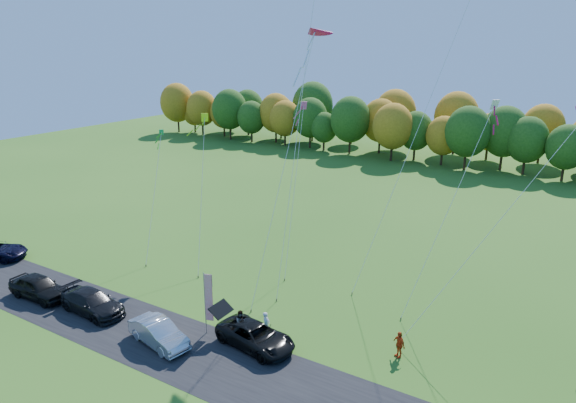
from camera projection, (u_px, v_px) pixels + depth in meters
The scene contains 19 objects.
ground at pixel (241, 326), 33.85m from camera, with size 160.00×160.00×0.00m, color #2B5917.
asphalt_strip at pixel (201, 356), 30.58m from camera, with size 90.00×6.00×0.01m, color black.
tree_line at pixel (454, 165), 78.72m from camera, with size 116.00×12.00×10.00m, color #1E4711, non-canonical shape.
black_suv at pixel (255, 336), 31.31m from camera, with size 2.42×5.24×1.46m, color black.
silver_sedan at pixel (159, 333), 31.58m from camera, with size 1.60×4.59×1.51m, color silver.
dark_truck_a at pixel (92, 302), 35.30m from camera, with size 2.15×5.29×1.54m, color black.
dark_truck_b at pixel (39, 287), 37.34m from camera, with size 2.00×4.98×1.70m, color black.
person_tailgate_a at pixel (266, 325), 32.31m from camera, with size 0.63×0.41×1.72m, color silver.
person_tailgate_b at pixel (241, 323), 32.46m from camera, with size 0.85×0.66×1.75m, color gray.
person_east at pixel (399, 344), 30.26m from camera, with size 0.97×0.41×1.66m, color #BE3A11.
feather_flag at pixel (208, 297), 32.17m from camera, with size 0.55×0.22×4.27m.
kite_delta_blue at pixel (304, 80), 37.14m from camera, with size 3.14×11.09×30.63m.
kite_parafoil_orange at pixel (426, 109), 37.87m from camera, with size 6.86×12.98×26.71m.
kite_delta_red at pixel (294, 111), 36.58m from camera, with size 2.57×9.99×20.12m.
kite_parafoil_rainbow at pixel (489, 233), 29.78m from camera, with size 9.49×6.40×14.84m.
kite_diamond_yellow at pixel (202, 193), 42.45m from camera, with size 4.49×6.85×12.46m.
kite_diamond_green at pixel (154, 196), 43.87m from camera, with size 2.71×5.56×10.87m.
kite_diamond_white at pixel (447, 212), 34.00m from camera, with size 3.97×6.53×14.66m.
kite_diamond_pink at pixel (294, 189), 41.15m from camera, with size 2.39×6.52×13.61m.
Camera 1 is at (18.22, -23.92, 17.84)m, focal length 32.00 mm.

